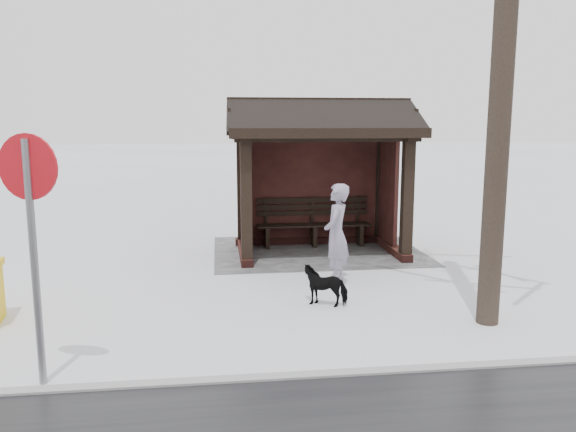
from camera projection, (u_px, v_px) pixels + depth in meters
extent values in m
plane|color=white|center=(319.00, 253.00, 11.35)|extent=(120.00, 120.00, 0.00)
cube|color=gray|center=(411.00, 370.00, 5.97)|extent=(120.00, 0.15, 0.06)
cube|color=gray|center=(317.00, 251.00, 11.55)|extent=(4.20, 3.20, 0.02)
cube|color=#391815|center=(311.00, 240.00, 12.22)|extent=(3.30, 0.22, 0.16)
cube|color=#391815|center=(391.00, 247.00, 11.52)|extent=(0.22, 2.10, 0.16)
cube|color=#391815|center=(245.00, 252.00, 11.15)|extent=(0.22, 2.10, 0.16)
cube|color=black|center=(407.00, 202.00, 10.47)|extent=(0.20, 0.20, 2.30)
cube|color=black|center=(246.00, 205.00, 10.10)|extent=(0.20, 0.20, 2.30)
cube|color=black|center=(380.00, 190.00, 12.23)|extent=(0.20, 0.20, 2.30)
cube|color=black|center=(242.00, 193.00, 11.86)|extent=(0.20, 0.20, 2.30)
cube|color=black|center=(312.00, 188.00, 12.03)|extent=(2.80, 0.08, 2.14)
cube|color=black|center=(388.00, 190.00, 11.64)|extent=(0.08, 1.17, 2.14)
cube|color=black|center=(243.00, 192.00, 11.27)|extent=(0.08, 1.17, 2.14)
cube|color=black|center=(329.00, 137.00, 10.08)|extent=(3.40, 0.20, 0.18)
cube|color=black|center=(312.00, 135.00, 11.84)|extent=(3.40, 0.20, 0.18)
imported|color=gray|center=(336.00, 235.00, 9.06)|extent=(0.61, 0.71, 1.65)
imported|color=black|center=(326.00, 285.00, 8.15)|extent=(0.74, 0.53, 0.57)
cylinder|color=gray|center=(35.00, 265.00, 5.49)|extent=(0.08, 0.08, 2.47)
cylinder|color=red|center=(28.00, 167.00, 5.35)|extent=(0.61, 0.25, 0.64)
cylinder|color=white|center=(28.00, 167.00, 5.37)|extent=(0.47, 0.20, 0.49)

